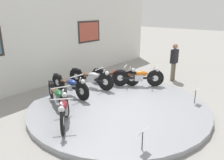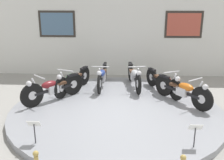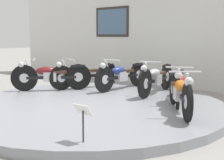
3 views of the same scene
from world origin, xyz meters
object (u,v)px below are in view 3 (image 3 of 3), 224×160
Objects in this scene: motorcycle_green at (84,74)px; motorcycle_silver at (156,77)px; motorcycle_maroon at (50,75)px; info_placard_front_centre at (83,115)px; motorcycle_red at (180,84)px; motorcycle_blue at (121,74)px; motorcycle_orange at (180,91)px.

motorcycle_green is 1.98m from motorcycle_silver.
info_placard_front_centre is at bearing -33.84° from motorcycle_maroon.
motorcycle_red is (0.88, -0.49, -0.02)m from motorcycle_silver.
motorcycle_maroon reaches higher than motorcycle_red.
info_placard_front_centre is (1.05, -3.56, -0.03)m from motorcycle_silver.
motorcycle_green is 1.00m from motorcycle_blue.
motorcycle_silver is 1.00m from motorcycle_red.
motorcycle_blue is (0.88, 0.49, 0.00)m from motorcycle_green.
motorcycle_orange is at bearing -45.15° from motorcycle_silver.
motorcycle_orange reaches higher than info_placard_front_centre.
motorcycle_silver reaches higher than info_placard_front_centre.
motorcycle_maroon is at bearing -117.33° from motorcycle_green.
motorcycle_maroon is at bearing -151.11° from motorcycle_silver.
motorcycle_maroon reaches higher than motorcycle_blue.
motorcycle_maroon reaches higher than motorcycle_green.
motorcycle_silver is 1.23× the size of motorcycle_orange.
motorcycle_maroon reaches higher than info_placard_front_centre.
motorcycle_orange is at bearing 84.12° from info_placard_front_centre.
motorcycle_blue is 2.67m from motorcycle_orange.
info_placard_front_centre is at bearing -73.54° from motorcycle_silver.
motorcycle_orange is (3.21, -0.81, 0.01)m from motorcycle_green.
info_placard_front_centre is (2.10, -3.56, -0.02)m from motorcycle_blue.
motorcycle_silver is 3.91× the size of info_placard_front_centre.
motorcycle_blue is at bearing -179.90° from motorcycle_silver.
motorcycle_silver is (2.34, 1.29, 0.00)m from motorcycle_maroon.
motorcycle_orange reaches higher than motorcycle_blue.
motorcycle_blue is 1.10× the size of motorcycle_red.
motorcycle_maroon is 0.90m from motorcycle_green.
motorcycle_blue reaches higher than motorcycle_green.
motorcycle_red is at bearing 14.02° from motorcycle_maroon.
motorcycle_maroon is 2.67m from motorcycle_silver.
motorcycle_green is at bearing -165.78° from motorcycle_silver.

